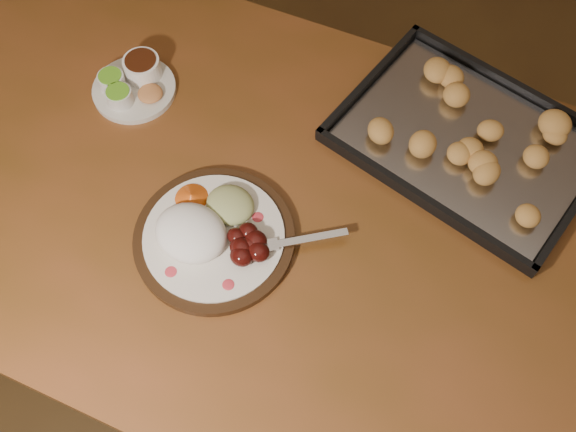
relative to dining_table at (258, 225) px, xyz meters
The scene contains 5 objects.
ground 0.68m from the dining_table, ahead, with size 4.00×4.00×0.00m, color brown.
dining_table is the anchor object (origin of this frame).
dinner_plate 0.16m from the dining_table, 101.91° to the right, with size 0.34×0.28×0.07m.
condiment_saucer 0.38m from the dining_table, 166.00° to the left, with size 0.17×0.17×0.06m.
baking_tray 0.44m from the dining_table, 49.21° to the left, with size 0.50×0.39×0.05m.
Camera 1 is at (0.16, -0.43, 1.77)m, focal length 40.00 mm.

